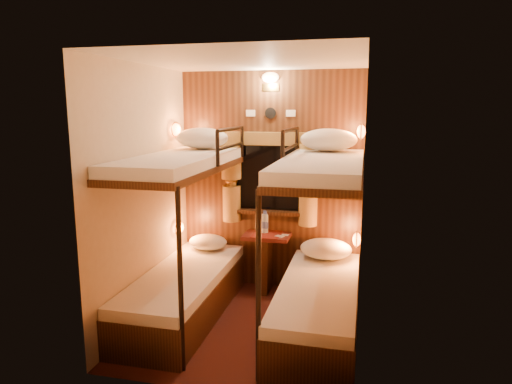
% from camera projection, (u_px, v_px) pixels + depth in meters
% --- Properties ---
extents(floor, '(2.10, 2.10, 0.00)m').
position_uv_depth(floor, '(247.00, 325.00, 4.27)').
color(floor, '#3E1112').
rests_on(floor, ground).
extents(ceiling, '(2.10, 2.10, 0.00)m').
position_uv_depth(ceiling, '(246.00, 60.00, 3.83)').
color(ceiling, silver).
rests_on(ceiling, wall_back).
extents(wall_back, '(2.40, 0.00, 2.40)m').
position_uv_depth(wall_back, '(271.00, 182.00, 5.05)').
color(wall_back, '#C6B293').
rests_on(wall_back, floor).
extents(wall_front, '(2.40, 0.00, 2.40)m').
position_uv_depth(wall_front, '(207.00, 230.00, 3.04)').
color(wall_front, '#C6B293').
rests_on(wall_front, floor).
extents(wall_left, '(0.00, 2.40, 2.40)m').
position_uv_depth(wall_left, '(144.00, 195.00, 4.28)').
color(wall_left, '#C6B293').
rests_on(wall_left, floor).
extents(wall_right, '(0.00, 2.40, 2.40)m').
position_uv_depth(wall_right, '(362.00, 205.00, 3.82)').
color(wall_right, '#C6B293').
rests_on(wall_right, floor).
extents(back_panel, '(2.00, 0.03, 2.40)m').
position_uv_depth(back_panel, '(270.00, 182.00, 5.04)').
color(back_panel, '#321B0E').
rests_on(back_panel, floor).
extents(bunk_left, '(0.72, 1.90, 1.82)m').
position_uv_depth(bunk_left, '(184.00, 261.00, 4.38)').
color(bunk_left, '#321B0E').
rests_on(bunk_left, floor).
extents(bunk_right, '(0.72, 1.90, 1.82)m').
position_uv_depth(bunk_right, '(319.00, 272.00, 4.08)').
color(bunk_right, '#321B0E').
rests_on(bunk_right, floor).
extents(window, '(1.00, 0.12, 0.79)m').
position_uv_depth(window, '(270.00, 184.00, 5.01)').
color(window, black).
rests_on(window, back_panel).
extents(curtains, '(1.10, 0.22, 1.00)m').
position_uv_depth(curtains, '(269.00, 177.00, 4.97)').
color(curtains, brown).
rests_on(curtains, back_panel).
extents(back_fixtures, '(0.54, 0.09, 0.48)m').
position_uv_depth(back_fixtures, '(270.00, 85.00, 4.82)').
color(back_fixtures, black).
rests_on(back_fixtures, back_panel).
extents(reading_lamps, '(2.00, 0.20, 1.25)m').
position_uv_depth(reading_lamps, '(264.00, 183.00, 4.71)').
color(reading_lamps, orange).
rests_on(reading_lamps, wall_left).
extents(table, '(0.50, 0.34, 0.66)m').
position_uv_depth(table, '(267.00, 255.00, 5.00)').
color(table, '#531C13').
rests_on(table, floor).
extents(bottle_left, '(0.07, 0.07, 0.25)m').
position_uv_depth(bottle_left, '(265.00, 223.00, 5.00)').
color(bottle_left, '#99BFE5').
rests_on(bottle_left, table).
extents(bottle_right, '(0.07, 0.07, 0.24)m').
position_uv_depth(bottle_right, '(265.00, 224.00, 5.00)').
color(bottle_right, '#99BFE5').
rests_on(bottle_right, table).
extents(sachet_a, '(0.11, 0.10, 0.01)m').
position_uv_depth(sachet_a, '(280.00, 236.00, 4.88)').
color(sachet_a, silver).
rests_on(sachet_a, table).
extents(sachet_b, '(0.08, 0.06, 0.01)m').
position_uv_depth(sachet_b, '(285.00, 235.00, 4.93)').
color(sachet_b, silver).
rests_on(sachet_b, table).
extents(pillow_lower_left, '(0.43, 0.31, 0.17)m').
position_uv_depth(pillow_lower_left, '(208.00, 242.00, 5.06)').
color(pillow_lower_left, silver).
rests_on(pillow_lower_left, bunk_left).
extents(pillow_lower_right, '(0.54, 0.38, 0.21)m').
position_uv_depth(pillow_lower_right, '(326.00, 249.00, 4.74)').
color(pillow_lower_right, silver).
rests_on(pillow_lower_right, bunk_right).
extents(pillow_upper_left, '(0.55, 0.40, 0.22)m').
position_uv_depth(pillow_upper_left, '(202.00, 138.00, 4.74)').
color(pillow_upper_left, silver).
rests_on(pillow_upper_left, bunk_left).
extents(pillow_upper_right, '(0.56, 0.40, 0.22)m').
position_uv_depth(pillow_upper_right, '(328.00, 140.00, 4.48)').
color(pillow_upper_right, silver).
rests_on(pillow_upper_right, bunk_right).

